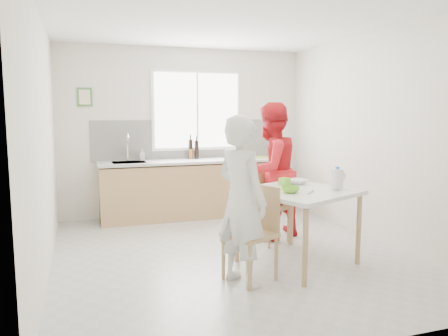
# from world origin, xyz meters

# --- Properties ---
(ground) EXTENTS (4.50, 4.50, 0.00)m
(ground) POSITION_xyz_m (0.00, 0.00, 0.00)
(ground) COLOR #B7B7B2
(ground) RESTS_ON ground
(room_shell) EXTENTS (4.50, 4.50, 4.50)m
(room_shell) POSITION_xyz_m (0.00, 0.00, 1.64)
(room_shell) COLOR silver
(room_shell) RESTS_ON ground
(window) EXTENTS (1.50, 0.06, 1.30)m
(window) POSITION_xyz_m (0.20, 2.23, 1.70)
(window) COLOR white
(window) RESTS_ON room_shell
(backsplash) EXTENTS (3.00, 0.02, 0.65)m
(backsplash) POSITION_xyz_m (0.00, 2.24, 1.23)
(backsplash) COLOR white
(backsplash) RESTS_ON room_shell
(picture_frame) EXTENTS (0.22, 0.03, 0.28)m
(picture_frame) POSITION_xyz_m (-1.55, 2.23, 1.90)
(picture_frame) COLOR #427F39
(picture_frame) RESTS_ON room_shell
(kitchen_counter) EXTENTS (2.84, 0.64, 1.37)m
(kitchen_counter) POSITION_xyz_m (-0.00, 1.95, 0.42)
(kitchen_counter) COLOR tan
(kitchen_counter) RESTS_ON ground
(dining_table) EXTENTS (1.42, 1.42, 0.83)m
(dining_table) POSITION_xyz_m (0.61, -0.54, 0.74)
(dining_table) COLOR silver
(dining_table) RESTS_ON ground
(chair_left) EXTENTS (0.57, 0.57, 0.94)m
(chair_left) POSITION_xyz_m (-0.01, -0.81, 0.52)
(chair_left) COLOR tan
(chair_left) RESTS_ON ground
(chair_far) EXTENTS (0.57, 0.57, 0.94)m
(chair_far) POSITION_xyz_m (0.60, 0.35, 0.52)
(chair_far) COLOR tan
(chair_far) RESTS_ON ground
(person_white) EXTENTS (0.60, 0.71, 1.65)m
(person_white) POSITION_xyz_m (-0.19, -0.89, 0.83)
(person_white) COLOR white
(person_white) RESTS_ON ground
(person_red) EXTENTS (1.08, 0.98, 1.80)m
(person_red) POSITION_xyz_m (0.73, 0.46, 0.90)
(person_red) COLOR red
(person_red) RESTS_ON ground
(bowl_green) EXTENTS (0.27, 0.27, 0.06)m
(bowl_green) POSITION_xyz_m (0.45, -0.66, 0.86)
(bowl_green) COLOR #71C62D
(bowl_green) RESTS_ON dining_table
(bowl_white) EXTENTS (0.30, 0.30, 0.06)m
(bowl_white) POSITION_xyz_m (0.79, -0.19, 0.86)
(bowl_white) COLOR white
(bowl_white) RESTS_ON dining_table
(milk_jug) EXTENTS (0.18, 0.13, 0.24)m
(milk_jug) POSITION_xyz_m (1.02, -0.67, 0.96)
(milk_jug) COLOR white
(milk_jug) RESTS_ON dining_table
(green_box) EXTENTS (0.13, 0.13, 0.09)m
(green_box) POSITION_xyz_m (0.59, -0.24, 0.87)
(green_box) COLOR #71BF2C
(green_box) RESTS_ON dining_table
(spoon) EXTENTS (0.12, 0.12, 0.01)m
(spoon) POSITION_xyz_m (0.63, -0.77, 0.84)
(spoon) COLOR #A5A5AA
(spoon) RESTS_ON dining_table
(cutting_board) EXTENTS (0.37, 0.28, 0.01)m
(cutting_board) POSITION_xyz_m (1.20, 1.94, 0.93)
(cutting_board) COLOR #93B72A
(cutting_board) RESTS_ON kitchen_counter
(wine_bottle_a) EXTENTS (0.07, 0.07, 0.32)m
(wine_bottle_a) POSITION_xyz_m (0.06, 2.13, 1.08)
(wine_bottle_a) COLOR black
(wine_bottle_a) RESTS_ON kitchen_counter
(wine_bottle_b) EXTENTS (0.07, 0.07, 0.30)m
(wine_bottle_b) POSITION_xyz_m (0.15, 2.08, 1.07)
(wine_bottle_b) COLOR black
(wine_bottle_b) RESTS_ON kitchen_counter
(jar_amber) EXTENTS (0.06, 0.06, 0.16)m
(jar_amber) POSITION_xyz_m (0.06, 2.10, 1.00)
(jar_amber) COLOR #965E20
(jar_amber) RESTS_ON kitchen_counter
(soap_bottle) EXTENTS (0.09, 0.09, 0.18)m
(soap_bottle) POSITION_xyz_m (-0.72, 2.13, 1.01)
(soap_bottle) COLOR #999999
(soap_bottle) RESTS_ON kitchen_counter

